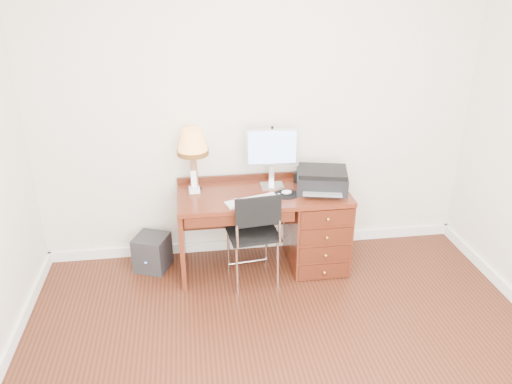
{
  "coord_description": "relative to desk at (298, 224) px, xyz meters",
  "views": [
    {
      "loc": [
        -0.62,
        -2.53,
        2.57
      ],
      "look_at": [
        -0.09,
        1.2,
        0.85
      ],
      "focal_mm": 35.0,
      "sensor_mm": 36.0,
      "label": 1
    }
  ],
  "objects": [
    {
      "name": "ground",
      "position": [
        -0.32,
        -1.4,
        -0.41
      ],
      "size": [
        4.0,
        4.0,
        0.0
      ],
      "primitive_type": "plane",
      "color": "#34150B",
      "rests_on": "ground"
    },
    {
      "name": "room_shell",
      "position": [
        -0.32,
        -0.77,
        -0.36
      ],
      "size": [
        4.0,
        4.0,
        4.0
      ],
      "color": "silver",
      "rests_on": "ground"
    },
    {
      "name": "desk",
      "position": [
        0.0,
        0.0,
        0.0
      ],
      "size": [
        1.5,
        0.67,
        0.75
      ],
      "color": "#5B2213",
      "rests_on": "ground"
    },
    {
      "name": "monitor",
      "position": [
        -0.22,
        0.15,
        0.67
      ],
      "size": [
        0.46,
        0.15,
        0.53
      ],
      "rotation": [
        0.0,
        0.0,
        -0.04
      ],
      "color": "silver",
      "rests_on": "desk"
    },
    {
      "name": "keyboard",
      "position": [
        -0.44,
        -0.17,
        0.35
      ],
      "size": [
        0.48,
        0.26,
        0.02
      ],
      "primitive_type": "cube",
      "rotation": [
        0.0,
        0.0,
        0.3
      ],
      "color": "white",
      "rests_on": "desk"
    },
    {
      "name": "mouse_pad",
      "position": [
        -0.13,
        -0.08,
        0.35
      ],
      "size": [
        0.21,
        0.21,
        0.04
      ],
      "color": "black",
      "rests_on": "desk"
    },
    {
      "name": "printer",
      "position": [
        0.2,
        -0.02,
        0.43
      ],
      "size": [
        0.51,
        0.43,
        0.2
      ],
      "rotation": [
        0.0,
        0.0,
        -0.23
      ],
      "color": "black",
      "rests_on": "desk"
    },
    {
      "name": "leg_lamp",
      "position": [
        -0.91,
        0.14,
        0.75
      ],
      "size": [
        0.27,
        0.27,
        0.56
      ],
      "color": "black",
      "rests_on": "desk"
    },
    {
      "name": "phone",
      "position": [
        -0.92,
        0.09,
        0.4
      ],
      "size": [
        0.1,
        0.1,
        0.2
      ],
      "rotation": [
        0.0,
        0.0,
        0.07
      ],
      "color": "white",
      "rests_on": "desk"
    },
    {
      "name": "pen_cup",
      "position": [
        0.02,
        0.18,
        0.39
      ],
      "size": [
        0.08,
        0.08,
        0.1
      ],
      "primitive_type": "cylinder",
      "color": "black",
      "rests_on": "desk"
    },
    {
      "name": "chair",
      "position": [
        -0.45,
        -0.27,
        0.13
      ],
      "size": [
        0.47,
        0.47,
        0.89
      ],
      "rotation": [
        0.0,
        0.0,
        0.11
      ],
      "color": "black",
      "rests_on": "ground"
    },
    {
      "name": "equipment_box",
      "position": [
        -1.34,
        0.1,
        -0.25
      ],
      "size": [
        0.37,
        0.37,
        0.33
      ],
      "primitive_type": "cube",
      "rotation": [
        0.0,
        0.0,
        -0.38
      ],
      "color": "black",
      "rests_on": "ground"
    }
  ]
}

